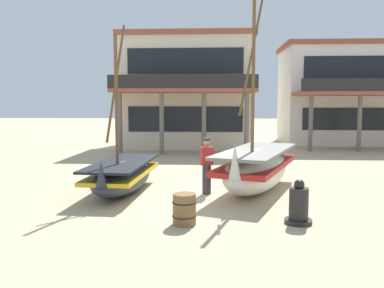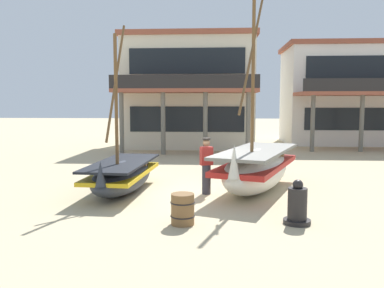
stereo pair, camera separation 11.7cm
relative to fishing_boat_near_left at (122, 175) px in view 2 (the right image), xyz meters
The scene contains 8 objects.
ground_plane 2.14m from the fishing_boat_near_left, ahead, with size 120.00×120.00×0.00m, color tan.
fishing_boat_near_left is the anchor object (origin of this frame).
fishing_boat_centre_large 4.14m from the fishing_boat_near_left, ahead, with size 3.15×5.01×6.46m.
fisherman_by_hull 2.59m from the fishing_boat_near_left, ahead, with size 0.41×0.33×1.68m.
capstan_winch 5.54m from the fishing_boat_near_left, 32.15° to the right, with size 0.61×0.61×1.01m.
wooden_barrel 3.81m from the fishing_boat_near_left, 56.14° to the right, with size 0.56×0.56×0.70m.
harbor_building_main 13.92m from the fishing_boat_near_left, 85.17° to the left, with size 8.11×7.72×6.86m.
harbor_building_annex 20.24m from the fishing_boat_near_left, 52.30° to the left, with size 9.77×8.18×6.62m.
Camera 2 is at (0.80, -11.73, 2.70)m, focal length 37.28 mm.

